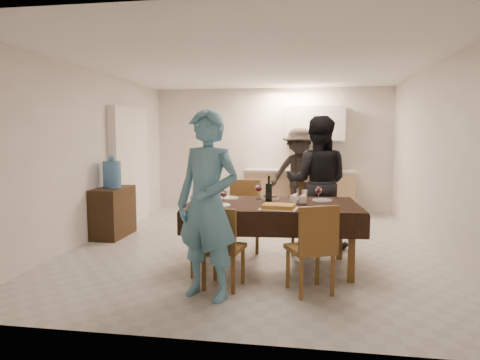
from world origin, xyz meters
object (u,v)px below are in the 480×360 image
object	(u,v)px
person_kitchen	(299,173)
dining_table	(272,206)
savoury_tart	(279,207)
microwave	(322,162)
wine_bottle	(269,189)
person_near	(207,205)
person_far	(317,183)
water_jug	(112,174)
water_pitcher	(302,197)
console	(113,212)

from	to	relation	value
person_kitchen	dining_table	bearing A→B (deg)	-94.21
savoury_tart	microwave	bearing A→B (deg)	81.65
dining_table	wine_bottle	bearing A→B (deg)	130.81
person_near	person_far	xyz separation A→B (m)	(1.10, 2.10, 0.01)
water_jug	microwave	distance (m)	4.17
wine_bottle	person_far	world-z (taller)	person_far
person_far	savoury_tart	bearing A→B (deg)	76.94
person_near	water_jug	bearing A→B (deg)	152.83
wine_bottle	savoury_tart	bearing A→B (deg)	-70.77
savoury_tart	person_kitchen	size ratio (longest dim) A/B	0.23
microwave	person_near	xyz separation A→B (m)	(-1.25, -4.78, -0.14)
water_jug	person_far	distance (m)	3.19
water_pitcher	microwave	world-z (taller)	microwave
dining_table	person_near	bearing A→B (deg)	-121.83
console	person_kitchen	size ratio (longest dim) A/B	0.48
microwave	person_far	xyz separation A→B (m)	(-0.15, -2.68, -0.13)
water_pitcher	console	bearing A→B (deg)	156.77
console	water_pitcher	world-z (taller)	water_pitcher
savoury_tart	microwave	distance (m)	4.16
wine_bottle	person_kitchen	xyz separation A→B (m)	(0.29, 3.23, -0.09)
microwave	person_kitchen	size ratio (longest dim) A/B	0.33
person_near	microwave	bearing A→B (deg)	95.68
console	wine_bottle	size ratio (longest dim) A/B	2.56
dining_table	person_near	world-z (taller)	person_near
console	person_kitchen	xyz separation A→B (m)	(2.88, 2.05, 0.48)
person_far	person_kitchen	world-z (taller)	person_far
savoury_tart	wine_bottle	bearing A→B (deg)	109.23
person_near	person_far	bearing A→B (deg)	82.73
person_kitchen	savoury_tart	bearing A→B (deg)	-92.21
dining_table	wine_bottle	world-z (taller)	wine_bottle
water_pitcher	person_near	bearing A→B (deg)	-131.99
water_jug	microwave	size ratio (longest dim) A/B	0.73
microwave	person_kitchen	bearing A→B (deg)	44.27
savoury_tart	person_far	distance (m)	1.50
person_far	person_kitchen	size ratio (longest dim) A/B	1.07
dining_table	wine_bottle	xyz separation A→B (m)	(-0.05, 0.05, 0.20)
dining_table	person_kitchen	distance (m)	3.29
dining_table	water_jug	distance (m)	2.92
savoury_tart	person_near	world-z (taller)	person_near
console	water_jug	distance (m)	0.60
dining_table	person_kitchen	bearing A→B (deg)	81.60
dining_table	wine_bottle	distance (m)	0.21
microwave	water_jug	bearing A→B (deg)	36.77
water_pitcher	person_far	size ratio (longest dim) A/B	0.10
water_pitcher	microwave	xyz separation A→B (m)	(0.35, 3.78, 0.18)
person_kitchen	microwave	bearing A→B (deg)	44.27
wine_bottle	person_kitchen	size ratio (longest dim) A/B	0.19
water_pitcher	savoury_tart	distance (m)	0.42
water_pitcher	person_kitchen	bearing A→B (deg)	91.87
water_jug	person_kitchen	bearing A→B (deg)	35.40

